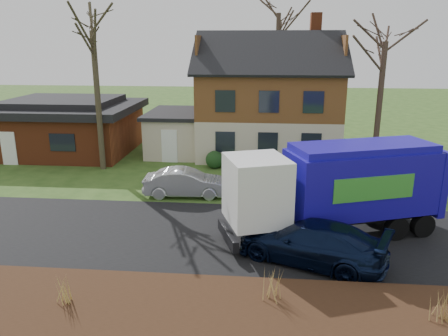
{
  "coord_description": "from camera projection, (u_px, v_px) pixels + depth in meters",
  "views": [
    {
      "loc": [
        1.67,
        -15.78,
        7.39
      ],
      "look_at": [
        0.02,
        2.5,
        2.09
      ],
      "focal_mm": 35.0,
      "sensor_mm": 36.0,
      "label": 1
    }
  ],
  "objects": [
    {
      "name": "main_house",
      "position": [
        261.0,
        94.0,
        29.36
      ],
      "size": [
        12.95,
        8.95,
        9.26
      ],
      "color": "beige",
      "rests_on": "ground"
    },
    {
      "name": "grass_clump_west",
      "position": [
        62.0,
        288.0,
        12.22
      ],
      "size": [
        0.34,
        0.28,
        0.91
      ],
      "color": "tan",
      "rests_on": "mulch_verge"
    },
    {
      "name": "tree_front_east",
      "position": [
        388.0,
        19.0,
        24.36
      ],
      "size": [
        3.83,
        3.83,
        10.63
      ],
      "color": "#3F2E25",
      "rests_on": "ground"
    },
    {
      "name": "ranch_house",
      "position": [
        65.0,
        126.0,
        30.27
      ],
      "size": [
        9.8,
        8.2,
        3.7
      ],
      "color": "brown",
      "rests_on": "ground"
    },
    {
      "name": "garbage_truck",
      "position": [
        339.0,
        184.0,
        16.8
      ],
      "size": [
        8.84,
        4.98,
        3.67
      ],
      "rotation": [
        0.0,
        0.0,
        0.34
      ],
      "color": "black",
      "rests_on": "ground"
    },
    {
      "name": "grass_clump_east",
      "position": [
        442.0,
        304.0,
        11.44
      ],
      "size": [
        0.39,
        0.32,
        0.96
      ],
      "color": "#9E7E45",
      "rests_on": "mulch_verge"
    },
    {
      "name": "road",
      "position": [
        218.0,
        236.0,
        17.29
      ],
      "size": [
        80.0,
        7.0,
        0.02
      ],
      "primitive_type": "cube",
      "color": "black",
      "rests_on": "ground"
    },
    {
      "name": "mulch_verge",
      "position": [
        198.0,
        312.0,
        12.18
      ],
      "size": [
        80.0,
        3.5,
        0.3
      ],
      "primitive_type": "cube",
      "color": "black",
      "rests_on": "ground"
    },
    {
      "name": "grass_clump_mid",
      "position": [
        273.0,
        284.0,
        12.38
      ],
      "size": [
        0.36,
        0.29,
        1.0
      ],
      "color": "tan",
      "rests_on": "mulch_verge"
    },
    {
      "name": "ground",
      "position": [
        218.0,
        236.0,
        17.3
      ],
      "size": [
        120.0,
        120.0,
        0.0
      ],
      "primitive_type": "plane",
      "color": "#2B4B19",
      "rests_on": "ground"
    },
    {
      "name": "tree_front_west",
      "position": [
        90.0,
        8.0,
        23.91
      ],
      "size": [
        3.75,
        3.75,
        11.14
      ],
      "color": "#423927",
      "rests_on": "ground"
    },
    {
      "name": "navy_wagon",
      "position": [
        311.0,
        242.0,
        15.07
      ],
      "size": [
        5.55,
        4.0,
        1.49
      ],
      "primitive_type": "imported",
      "rotation": [
        0.0,
        0.0,
        -1.99
      ],
      "color": "black",
      "rests_on": "ground"
    },
    {
      "name": "silver_sedan",
      "position": [
        186.0,
        183.0,
        21.63
      ],
      "size": [
        4.24,
        1.72,
        1.37
      ],
      "primitive_type": "imported",
      "rotation": [
        0.0,
        0.0,
        1.64
      ],
      "color": "#B8BCC1",
      "rests_on": "ground"
    }
  ]
}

